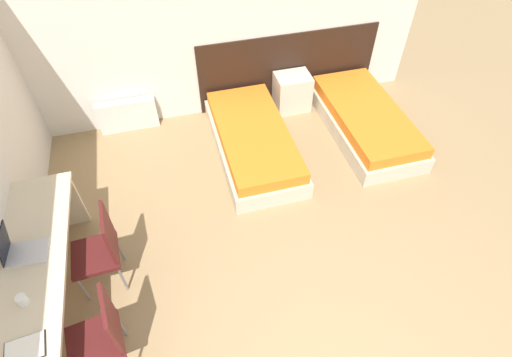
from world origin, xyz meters
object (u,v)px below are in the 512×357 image
object	(u,v)px
chair_near_notebook	(101,336)
bed_near_window	(253,141)
bed_near_door	(365,121)
nightstand	(292,92)
laptop	(19,250)
chair_near_laptop	(101,248)

from	to	relation	value
chair_near_notebook	bed_near_window	bearing A→B (deg)	43.08
bed_near_door	bed_near_window	bearing A→B (deg)	180.00
nightstand	laptop	xyz separation A→B (m)	(-3.19, -2.27, 0.56)
laptop	chair_near_laptop	bearing A→B (deg)	11.19
bed_near_door	chair_near_laptop	size ratio (longest dim) A/B	2.05
bed_near_window	nightstand	size ratio (longest dim) A/B	3.60
bed_near_window	chair_near_notebook	distance (m)	2.92
chair_near_laptop	laptop	xyz separation A→B (m)	(-0.56, -0.07, 0.32)
bed_near_door	chair_near_laptop	xyz separation A→B (m)	(-3.42, -1.42, 0.34)
bed_near_window	bed_near_door	xyz separation A→B (m)	(1.59, 0.00, 0.00)
chair_near_notebook	laptop	world-z (taller)	laptop
nightstand	chair_near_notebook	bearing A→B (deg)	-130.94
bed_near_door	chair_near_notebook	distance (m)	4.11
bed_near_door	nightstand	size ratio (longest dim) A/B	3.60
bed_near_window	chair_near_notebook	world-z (taller)	chair_near_notebook
bed_near_window	chair_near_laptop	xyz separation A→B (m)	(-1.84, -1.42, 0.34)
bed_near_door	laptop	world-z (taller)	laptop
bed_near_window	bed_near_door	bearing A→B (deg)	0.00
nightstand	bed_near_window	bearing A→B (deg)	-135.41
bed_near_window	chair_near_notebook	xyz separation A→B (m)	(-1.84, -2.25, 0.34)
bed_near_window	bed_near_door	world-z (taller)	same
nightstand	chair_near_laptop	world-z (taller)	chair_near_laptop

